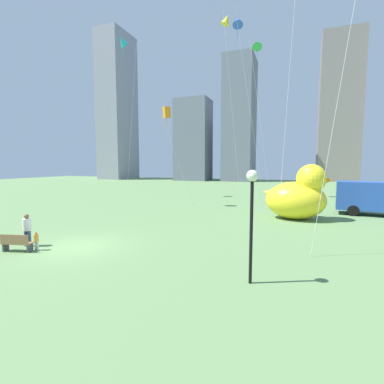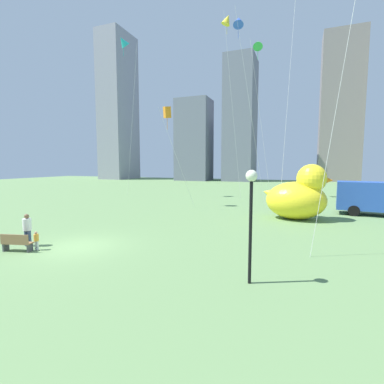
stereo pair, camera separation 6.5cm
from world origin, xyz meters
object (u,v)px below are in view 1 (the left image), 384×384
Objects in this scene: kite_green at (257,45)px; kite_orange at (167,113)px; kite_blue at (238,22)px; person_adult at (27,229)px; box_truck at (377,199)px; person_child at (36,240)px; lamppost at (252,200)px; kite_yellow at (227,20)px; giant_inflatable_duck at (298,196)px; kite_teal at (123,42)px; park_bench at (16,243)px.

kite_green reaches higher than kite_orange.
kite_blue is (-1.57, -3.42, 1.20)m from kite_green.
person_adult is 0.09× the size of kite_green.
person_child is at bearing -137.08° from box_truck.
person_adult is 1.19m from person_child.
lamppost is (11.80, -0.47, 2.11)m from person_adult.
kite_yellow is at bearing 153.19° from box_truck.
kite_blue is (-12.78, 3.18, 17.77)m from box_truck.
kite_yellow is (3.45, 24.96, 21.29)m from person_child.
box_truck is 0.34× the size of kite_blue.
giant_inflatable_duck is 0.26× the size of kite_teal.
lamppost is (10.74, -0.11, 2.53)m from person_child.
kite_orange is at bearing 88.06° from park_bench.
kite_teal is at bearing 148.73° from kite_orange.
kite_yellow reaches higher than kite_orange.
kite_orange is (8.47, -5.14, -9.97)m from kite_teal.
person_child is at bearing 179.39° from lamppost.
person_adult is 18.65m from giant_inflatable_duck.
park_bench is at bearing -108.33° from kite_green.
lamppost is at bearing 2.16° from park_bench.
kite_yellow reaches higher than kite_teal.
kite_teal is (-8.63, 20.70, 18.88)m from person_child.
person_child is 28.34m from kite_blue.
lamppost is 28.49m from kite_green.
box_truck is 20.47m from kite_orange.
kite_teal is at bearing 110.46° from park_bench.
box_truck is 32.80m from kite_teal.
giant_inflatable_duck reaches higher than lamppost.
kite_green is at bearing 149.52° from box_truck.
person_child is 0.05× the size of kite_teal.
giant_inflatable_duck reaches higher than person_child.
person_adult is 0.17× the size of kite_orange.
person_adult is at bearing 110.95° from park_bench.
park_bench is 1.61× the size of person_child.
giant_inflatable_duck is 13.58m from lamppost.
kite_blue is at bearing 39.49° from kite_orange.
kite_blue reaches higher than kite_green.
person_adult is 0.08× the size of kite_yellow.
kite_blue is at bearing -62.13° from kite_yellow.
kite_green is at bearing 97.95° from lamppost.
lamppost is at bearing -82.05° from kite_green.
kite_teal reaches higher than giant_inflatable_duck.
person_child is at bearing -132.77° from giant_inflatable_duck.
kite_teal is at bearing 160.62° from giant_inflatable_duck.
giant_inflatable_duck reaches higher than park_bench.
giant_inflatable_duck is at bearing -52.69° from kite_yellow.
giant_inflatable_duck is 0.52× the size of kite_orange.
lamppost reaches higher than box_truck.
box_truck is at bearing -26.81° from kite_yellow.
kite_orange is (0.89, 15.19, 8.49)m from person_adult.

